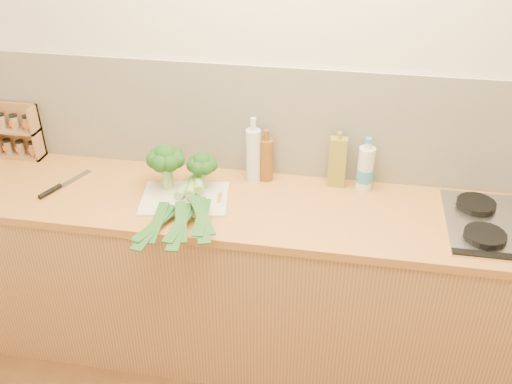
% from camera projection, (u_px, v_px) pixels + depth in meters
% --- Properties ---
extents(room_shell, '(3.50, 3.50, 3.50)m').
position_uv_depth(room_shell, '(287.00, 123.00, 2.66)').
color(room_shell, beige).
rests_on(room_shell, ground).
extents(counter, '(3.20, 0.62, 0.90)m').
position_uv_depth(counter, '(276.00, 282.00, 2.79)').
color(counter, '#B5854B').
rests_on(counter, ground).
extents(chopping_board, '(0.43, 0.34, 0.01)m').
position_uv_depth(chopping_board, '(185.00, 199.00, 2.59)').
color(chopping_board, silver).
rests_on(chopping_board, counter).
extents(broccoli_left, '(0.17, 0.18, 0.22)m').
position_uv_depth(broccoli_left, '(166.00, 159.00, 2.59)').
color(broccoli_left, '#9DBC6E').
rests_on(broccoli_left, chopping_board).
extents(broccoli_right, '(0.14, 0.14, 0.18)m').
position_uv_depth(broccoli_right, '(202.00, 165.00, 2.60)').
color(broccoli_right, '#9DBC6E').
rests_on(broccoli_right, chopping_board).
extents(leek_front, '(0.14, 0.70, 0.04)m').
position_uv_depth(leek_front, '(179.00, 195.00, 2.56)').
color(leek_front, white).
rests_on(leek_front, chopping_board).
extents(leek_mid, '(0.13, 0.66, 0.04)m').
position_uv_depth(leek_mid, '(189.00, 196.00, 2.52)').
color(leek_mid, white).
rests_on(leek_mid, chopping_board).
extents(leek_back, '(0.23, 0.60, 0.04)m').
position_uv_depth(leek_back, '(200.00, 193.00, 2.51)').
color(leek_back, white).
rests_on(leek_back, chopping_board).
extents(chefs_knife, '(0.14, 0.30, 0.02)m').
position_uv_depth(chefs_knife, '(57.00, 188.00, 2.67)').
color(chefs_knife, silver).
rests_on(chefs_knife, counter).
extents(spice_rack, '(0.24, 0.09, 0.28)m').
position_uv_depth(spice_rack, '(19.00, 134.00, 2.90)').
color(spice_rack, '#A86F48').
rests_on(spice_rack, counter).
extents(oil_tin, '(0.08, 0.05, 0.28)m').
position_uv_depth(oil_tin, '(337.00, 162.00, 2.64)').
color(oil_tin, olive).
rests_on(oil_tin, counter).
extents(glass_bottle, '(0.07, 0.07, 0.32)m').
position_uv_depth(glass_bottle, '(253.00, 154.00, 2.68)').
color(glass_bottle, silver).
rests_on(glass_bottle, counter).
extents(amber_bottle, '(0.06, 0.06, 0.26)m').
position_uv_depth(amber_bottle, '(266.00, 159.00, 2.70)').
color(amber_bottle, brown).
rests_on(amber_bottle, counter).
extents(water_bottle, '(0.08, 0.08, 0.24)m').
position_uv_depth(water_bottle, '(365.00, 170.00, 2.63)').
color(water_bottle, silver).
rests_on(water_bottle, counter).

